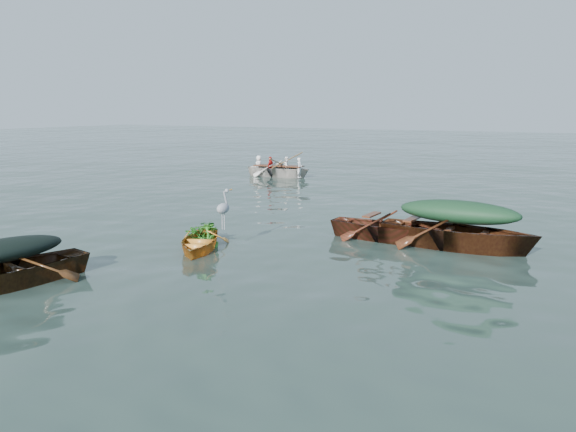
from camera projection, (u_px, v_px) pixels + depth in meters
name	position (u px, v px, depth m)	size (l,w,h in m)	color
ground	(197.00, 268.00, 11.24)	(140.00, 140.00, 0.00)	#2C3E36
yellow_dinghy	(199.00, 249.00, 12.67)	(1.17, 2.70, 0.70)	orange
dark_covered_boat	(7.00, 287.00, 10.04)	(1.46, 3.94, 1.00)	#4A2C11
green_tarp_boat	(457.00, 249.00, 12.74)	(1.52, 4.88, 1.17)	#4E2C12
open_wooden_boat	(391.00, 241.00, 13.49)	(1.31, 4.20, 0.97)	#562015
rowed_boat	(279.00, 177.00, 25.93)	(1.26, 4.21, 1.00)	silver
dark_tarp_cover	(3.00, 249.00, 9.90)	(0.80, 2.17, 0.40)	black
green_tarp_cover	(459.00, 212.00, 12.58)	(0.83, 2.68, 0.52)	#15351F
thwart_benches	(391.00, 220.00, 13.40)	(0.78, 2.10, 0.04)	#4E2412
heron	(223.00, 214.00, 12.54)	(0.28, 0.40, 0.92)	#9FA3A8
dinghy_weeds	(204.00, 217.00, 13.08)	(0.70, 0.90, 0.60)	#2B761F
rowers	(279.00, 158.00, 25.76)	(1.14, 2.95, 0.76)	white
oars	(279.00, 165.00, 25.83)	(2.60, 0.60, 0.06)	olive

